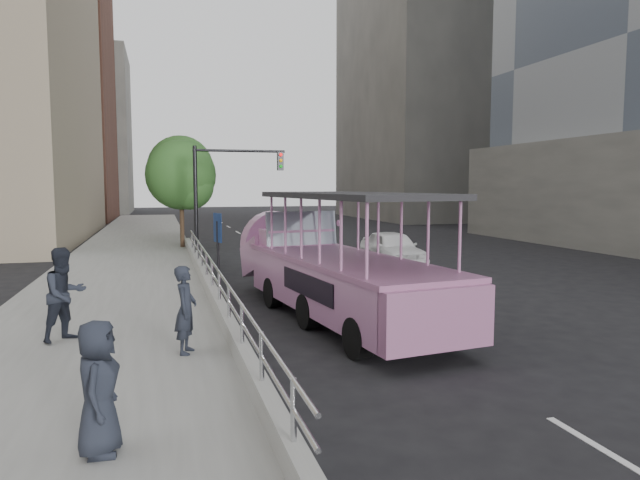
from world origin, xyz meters
TOP-DOWN VIEW (x-y plane):
  - ground at (0.00, 0.00)m, footprint 160.00×160.00m
  - sidewalk at (-5.75, 10.00)m, footprint 5.50×80.00m
  - kerb_wall at (-3.12, 2.00)m, footprint 0.24×30.00m
  - guardrail at (-3.12, 2.00)m, footprint 0.07×22.00m
  - duck_boat at (-0.23, 0.42)m, footprint 3.61×9.99m
  - car at (5.02, 8.57)m, footprint 1.91×4.48m
  - pedestrian_near at (-4.04, -3.10)m, footprint 0.54×0.68m
  - pedestrian_mid at (-6.34, -1.55)m, footprint 1.16×1.14m
  - pedestrian_far at (-5.19, -6.96)m, footprint 0.59×0.83m
  - parking_sign at (-2.85, 3.00)m, footprint 0.18×0.57m
  - traffic_signal at (-1.70, 12.50)m, footprint 4.20×0.32m
  - street_tree_near at (-3.30, 15.93)m, footprint 3.52×3.52m
  - street_tree_far at (-3.10, 21.93)m, footprint 3.97×3.97m
  - midrise_brick at (-18.00, 48.00)m, footprint 18.00×16.00m
  - midrise_stone_a at (26.00, 42.00)m, footprint 20.00×20.00m
  - midrise_stone_b at (-16.00, 64.00)m, footprint 16.00×14.00m

SIDE VIEW (x-z plane):
  - ground at x=0.00m, z-range 0.00..0.00m
  - sidewalk at x=-5.75m, z-range 0.00..0.30m
  - kerb_wall at x=-3.12m, z-range 0.30..0.66m
  - car at x=5.02m, z-range 0.00..1.51m
  - pedestrian_far at x=-5.19m, z-range 0.30..1.89m
  - pedestrian_near at x=-4.04m, z-range 0.30..1.94m
  - guardrail at x=-3.12m, z-range 0.79..1.50m
  - duck_boat at x=-0.23m, z-range -0.42..2.83m
  - pedestrian_mid at x=-6.34m, z-range 0.30..2.19m
  - parking_sign at x=-2.85m, z-range 0.35..2.97m
  - traffic_signal at x=-1.70m, z-range 0.90..6.10m
  - street_tree_near at x=-3.30m, z-range 0.96..6.68m
  - street_tree_far at x=-3.10m, z-range 1.08..7.53m
  - midrise_stone_b at x=-16.00m, z-range 0.00..20.00m
  - midrise_brick at x=-18.00m, z-range 0.00..26.00m
  - midrise_stone_a at x=26.00m, z-range 0.00..32.00m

